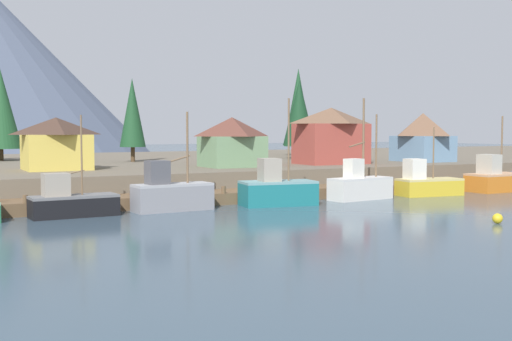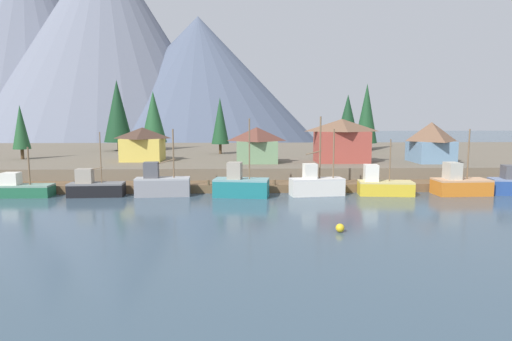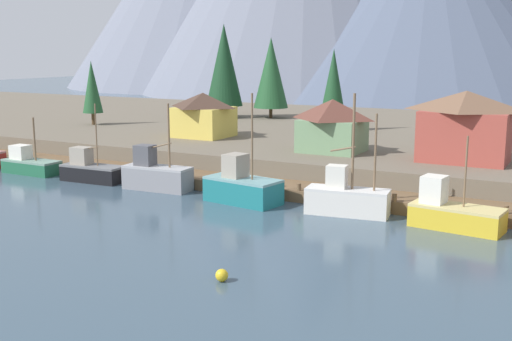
{
  "view_description": "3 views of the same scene",
  "coord_description": "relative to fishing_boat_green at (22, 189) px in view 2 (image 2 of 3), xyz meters",
  "views": [
    {
      "loc": [
        -27.16,
        -49.89,
        6.4
      ],
      "look_at": [
        0.98,
        3.78,
        2.59
      ],
      "focal_mm": 45.94,
      "sensor_mm": 36.0,
      "label": 1
    },
    {
      "loc": [
        -0.09,
        -53.11,
        9.33
      ],
      "look_at": [
        1.85,
        1.79,
        2.54
      ],
      "focal_mm": 31.25,
      "sensor_mm": 36.0,
      "label": 2
    },
    {
      "loc": [
        25.03,
        -46.28,
        12.34
      ],
      "look_at": [
        -0.63,
        1.35,
        2.06
      ],
      "focal_mm": 44.52,
      "sensor_mm": 36.0,
      "label": 3
    }
  ],
  "objects": [
    {
      "name": "house_blue",
      "position": [
        53.29,
        12.75,
        4.57
      ],
      "size": [
        5.51,
        6.63,
        5.89
      ],
      "color": "#6689A8",
      "rests_on": "shoreline_bank"
    },
    {
      "name": "channel_buoy",
      "position": [
        33.23,
        -17.06,
        -0.59
      ],
      "size": [
        0.7,
        0.7,
        0.7
      ],
      "primitive_type": "sphere",
      "color": "gold",
      "rests_on": "ground_plane"
    },
    {
      "name": "house_green",
      "position": [
        27.63,
        13.02,
        4.2
      ],
      "size": [
        6.13,
        5.36,
        5.17
      ],
      "color": "#6B8E66",
      "rests_on": "shoreline_bank"
    },
    {
      "name": "fishing_boat_grey",
      "position": [
        16.01,
        -0.1,
        0.4
      ],
      "size": [
        6.38,
        2.62,
        7.79
      ],
      "rotation": [
        0.0,
        0.0,
        0.06
      ],
      "color": "gray",
      "rests_on": "ground_plane"
    },
    {
      "name": "mountain_west_peak",
      "position": [
        -67.69,
        152.43,
        40.76
      ],
      "size": [
        110.9,
        110.9,
        83.4
      ],
      "primitive_type": "cone",
      "color": "slate",
      "rests_on": "ground_plane"
    },
    {
      "name": "fishing_boat_teal",
      "position": [
        25.24,
        -0.73,
        0.36
      ],
      "size": [
        6.63,
        3.84,
        9.02
      ],
      "rotation": [
        0.0,
        0.0,
        -0.15
      ],
      "color": "#196B70",
      "rests_on": "ground_plane"
    },
    {
      "name": "conifer_mid_left",
      "position": [
        1.54,
        35.8,
        9.25
      ],
      "size": [
        5.39,
        5.39,
        13.66
      ],
      "color": "#4C3823",
      "rests_on": "shoreline_bank"
    },
    {
      "name": "shoreline_bank",
      "position": [
        25.33,
        33.34,
        0.31
      ],
      "size": [
        400.0,
        56.0,
        2.5
      ],
      "primitive_type": "cube",
      "color": "#665B4C",
      "rests_on": "ground_plane"
    },
    {
      "name": "fishing_boat_black",
      "position": [
        8.31,
        -0.08,
        0.11
      ],
      "size": [
        6.36,
        2.59,
        7.46
      ],
      "rotation": [
        0.0,
        0.0,
        0.05
      ],
      "color": "black",
      "rests_on": "ground_plane"
    },
    {
      "name": "mountain_east_peak",
      "position": [
        8.98,
        127.26,
        22.88
      ],
      "size": [
        92.51,
        92.51,
        47.64
      ],
      "primitive_type": "cone",
      "color": "#4C566B",
      "rests_on": "ground_plane"
    },
    {
      "name": "fishing_boat_white",
      "position": [
        34.15,
        -0.33,
        0.32
      ],
      "size": [
        6.5,
        3.06,
        9.23
      ],
      "rotation": [
        0.0,
        0.0,
        0.14
      ],
      "color": "silver",
      "rests_on": "ground_plane"
    },
    {
      "name": "dock",
      "position": [
        25.33,
        3.33,
        -0.44
      ],
      "size": [
        80.0,
        4.0,
        1.6
      ],
      "color": "brown",
      "rests_on": "ground_plane"
    },
    {
      "name": "conifer_near_left",
      "position": [
        7.89,
        38.48,
        8.16
      ],
      "size": [
        5.08,
        5.08,
        11.7
      ],
      "color": "#4C3823",
      "rests_on": "shoreline_bank"
    },
    {
      "name": "mountain_central_peak",
      "position": [
        -27.61,
        131.37,
        38.6
      ],
      "size": [
        97.78,
        97.78,
        79.09
      ],
      "primitive_type": "cone",
      "color": "slate",
      "rests_on": "ground_plane"
    },
    {
      "name": "conifer_near_right",
      "position": [
        -9.13,
        19.42,
        6.58
      ],
      "size": [
        2.66,
        2.66,
        8.51
      ],
      "color": "#4C3823",
      "rests_on": "shoreline_bank"
    },
    {
      "name": "fishing_boat_orange",
      "position": [
        51.27,
        -0.49,
        0.28
      ],
      "size": [
        6.35,
        3.33,
        7.78
      ],
      "rotation": [
        0.0,
        0.0,
        0.03
      ],
      "color": "#CC6B1E",
      "rests_on": "ground_plane"
    },
    {
      "name": "conifer_back_left",
      "position": [
        44.25,
        26.83,
        7.7
      ],
      "size": [
        4.38,
        4.38,
        10.55
      ],
      "color": "#4C3823",
      "rests_on": "shoreline_bank"
    },
    {
      "name": "fishing_boat_green",
      "position": [
        0.0,
        0.0,
        0.0
      ],
      "size": [
        6.28,
        2.44,
        5.75
      ],
      "rotation": [
        0.0,
        0.0,
        -0.01
      ],
      "color": "#1E5B3D",
      "rests_on": "ground_plane"
    },
    {
      "name": "conifer_back_right",
      "position": [
        21.65,
        28.29,
        7.46
      ],
      "size": [
        3.13,
        3.13,
        10.05
      ],
      "color": "#4C3823",
      "rests_on": "shoreline_bank"
    },
    {
      "name": "ground_plane",
      "position": [
        25.33,
        21.34,
        -1.44
      ],
      "size": [
        400.0,
        400.0,
        1.0
      ],
      "primitive_type": "cube",
      "color": "#384C5B"
    },
    {
      "name": "house_red",
      "position": [
        40.14,
        13.16,
        4.8
      ],
      "size": [
        7.93,
        5.18,
        6.35
      ],
      "color": "#9E4238",
      "rests_on": "shoreline_bank"
    },
    {
      "name": "house_yellow",
      "position": [
        10.41,
        16.36,
        4.14
      ],
      "size": [
        6.26,
        5.81,
        5.06
      ],
      "color": "gold",
      "rests_on": "shoreline_bank"
    },
    {
      "name": "fishing_boat_yellow",
      "position": [
        42.09,
        -0.41,
        0.19
      ],
      "size": [
        6.51,
        3.29,
        6.61
      ],
      "rotation": [
        0.0,
        0.0,
        -0.12
      ],
      "color": "gold",
      "rests_on": "ground_plane"
    },
    {
      "name": "conifer_mid_right",
      "position": [
        50.66,
        37.61,
        8.81
      ],
      "size": [
        4.44,
        4.44,
        13.2
      ],
      "color": "#4C3823",
      "rests_on": "shoreline_bank"
    }
  ]
}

